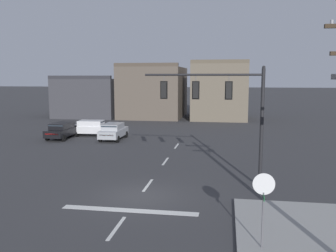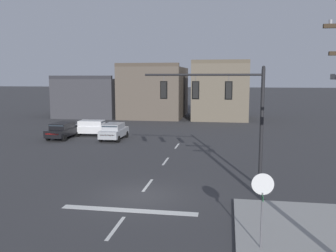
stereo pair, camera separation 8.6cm
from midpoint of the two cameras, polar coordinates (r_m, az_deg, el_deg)
ground_plane at (r=19.18m, az=-4.37°, el=-10.90°), size 400.00×400.00×0.00m
sidewalk_near_corner at (r=15.21m, az=20.45°, el=-16.19°), size 5.00×8.00×0.15m
stop_bar_paint at (r=17.36m, az=-5.97°, el=-12.94°), size 6.40×0.50×0.01m
lane_centreline at (r=21.04m, az=-3.06°, el=-9.19°), size 0.16×26.40×0.01m
signal_mast_near_side at (r=20.53m, az=8.64°, el=3.60°), size 6.67×0.58×6.70m
stop_sign at (r=13.21m, az=14.69°, el=-10.03°), size 0.76×0.64×2.83m
car_lot_nearside at (r=37.71m, az=-15.98°, el=-0.62°), size 2.05×4.51×1.61m
car_lot_middle at (r=36.02m, az=-8.36°, el=-0.78°), size 1.94×4.47×1.61m
car_lot_farside at (r=38.86m, az=-11.90°, el=-0.25°), size 4.53×2.11×1.61m
building_row at (r=55.92m, az=-2.40°, el=5.06°), size 28.33×11.60×8.38m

